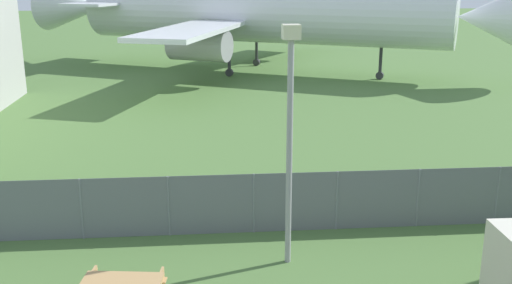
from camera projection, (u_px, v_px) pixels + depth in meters
perimeter_fence at (254, 203)px, 18.04m from camera, size 56.07×0.07×1.88m
airplane at (256, 12)px, 46.23m from camera, size 37.35×29.18×14.07m
light_mast at (290, 119)px, 15.34m from camera, size 0.44×0.44×6.42m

